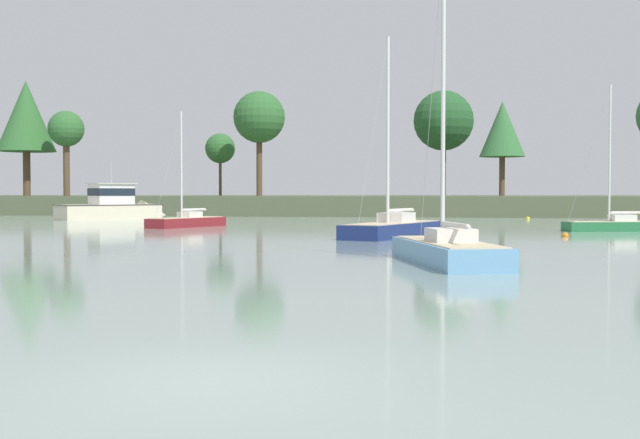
{
  "coord_description": "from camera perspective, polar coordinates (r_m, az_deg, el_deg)",
  "views": [
    {
      "loc": [
        3.03,
        -10.25,
        2.46
      ],
      "look_at": [
        -5.31,
        42.04,
        0.73
      ],
      "focal_mm": 45.28,
      "sensor_mm": 36.0,
      "label": 1
    }
  ],
  "objects": [
    {
      "name": "shore_tree_far_right",
      "position": [
        99.89,
        12.76,
        6.22
      ],
      "size": [
        5.45,
        5.45,
        11.37
      ],
      "color": "brown",
      "rests_on": "far_shore_bank"
    },
    {
      "name": "shore_tree_left",
      "position": [
        97.77,
        -4.32,
        7.18
      ],
      "size": [
        6.2,
        6.2,
        12.56
      ],
      "color": "brown",
      "rests_on": "far_shore_bank"
    },
    {
      "name": "shore_tree_center_right",
      "position": [
        104.34,
        -7.07,
        4.99
      ],
      "size": [
        3.83,
        3.83,
        7.98
      ],
      "color": "brown",
      "rests_on": "far_shore_bank"
    },
    {
      "name": "ground_plane",
      "position": [
        10.97,
        -7.38,
        -11.11
      ],
      "size": [
        400.0,
        400.0,
        0.0
      ],
      "primitive_type": "plane",
      "color": "gray"
    },
    {
      "name": "sailboat_skyblue",
      "position": [
        28.54,
        9.0,
        -2.61
      ],
      "size": [
        4.33,
        7.97,
        12.12
      ],
      "color": "#669ECC",
      "rests_on": "ground"
    },
    {
      "name": "shore_tree_inland_a",
      "position": [
        108.26,
        8.72,
        6.9
      ],
      "size": [
        7.9,
        7.9,
        13.85
      ],
      "color": "brown",
      "rests_on": "far_shore_bank"
    },
    {
      "name": "sailboat_maroon",
      "position": [
        59.31,
        -9.39,
        -0.33
      ],
      "size": [
        4.29,
        7.09,
        8.77
      ],
      "color": "maroon",
      "rests_on": "ground"
    },
    {
      "name": "mooring_buoy_orange",
      "position": [
        47.53,
        16.94,
        -1.09
      ],
      "size": [
        0.37,
        0.37,
        0.42
      ],
      "color": "orange",
      "rests_on": "ground"
    },
    {
      "name": "sailboat_navy",
      "position": [
        45.51,
        5.19,
        -0.91
      ],
      "size": [
        5.39,
        9.32,
        11.63
      ],
      "color": "navy",
      "rests_on": "ground"
    },
    {
      "name": "shore_tree_left_mid",
      "position": [
        102.48,
        -20.06,
        6.84
      ],
      "size": [
        6.86,
        6.86,
        13.67
      ],
      "color": "brown",
      "rests_on": "far_shore_bank"
    },
    {
      "name": "shore_tree_center",
      "position": [
        97.6,
        -17.5,
        6.01
      ],
      "size": [
        4.11,
        4.11,
        9.78
      ],
      "color": "brown",
      "rests_on": "far_shore_bank"
    },
    {
      "name": "far_shore_bank",
      "position": [
        106.07,
        7.43,
        1.11
      ],
      "size": [
        171.81,
        48.17,
        2.13
      ],
      "primitive_type": "cube",
      "color": "#4C563D",
      "rests_on": "ground"
    },
    {
      "name": "mooring_buoy_yellow",
      "position": [
        78.24,
        14.48,
        0.06
      ],
      "size": [
        0.37,
        0.37,
        0.42
      ],
      "color": "yellow",
      "rests_on": "ground"
    },
    {
      "name": "cruiser_cream",
      "position": [
        78.01,
        -14.05,
        0.59
      ],
      "size": [
        9.46,
        10.09,
        6.58
      ],
      "color": "beige",
      "rests_on": "ground"
    },
    {
      "name": "sailboat_green",
      "position": [
        55.52,
        20.26,
        -0.56
      ],
      "size": [
        7.07,
        3.45,
        9.86
      ],
      "color": "#236B3D",
      "rests_on": "ground"
    }
  ]
}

